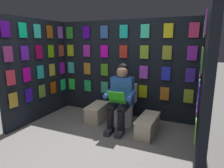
{
  "coord_description": "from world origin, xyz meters",
  "views": [
    {
      "loc": [
        -1.44,
        2.13,
        1.58
      ],
      "look_at": [
        -0.07,
        -0.95,
        0.85
      ],
      "focal_mm": 31.4,
      "sensor_mm": 36.0,
      "label": 1
    }
  ],
  "objects_px": {
    "toilet": "(124,107)",
    "person_reading": "(121,97)",
    "comic_longbox_far": "(148,125)",
    "comic_longbox_near": "(97,112)"
  },
  "relations": [
    {
      "from": "toilet",
      "to": "person_reading",
      "type": "distance_m",
      "value": 0.35
    },
    {
      "from": "toilet",
      "to": "comic_longbox_far",
      "type": "bearing_deg",
      "value": 148.96
    },
    {
      "from": "comic_longbox_near",
      "to": "person_reading",
      "type": "bearing_deg",
      "value": 162.64
    },
    {
      "from": "person_reading",
      "to": "comic_longbox_near",
      "type": "distance_m",
      "value": 0.72
    },
    {
      "from": "person_reading",
      "to": "comic_longbox_far",
      "type": "xyz_separation_m",
      "value": [
        -0.53,
        0.06,
        -0.44
      ]
    },
    {
      "from": "comic_longbox_near",
      "to": "toilet",
      "type": "bearing_deg",
      "value": -174.49
    },
    {
      "from": "comic_longbox_far",
      "to": "person_reading",
      "type": "bearing_deg",
      "value": -4.43
    },
    {
      "from": "person_reading",
      "to": "comic_longbox_far",
      "type": "height_order",
      "value": "person_reading"
    },
    {
      "from": "toilet",
      "to": "comic_longbox_near",
      "type": "bearing_deg",
      "value": 5.5
    },
    {
      "from": "person_reading",
      "to": "comic_longbox_far",
      "type": "distance_m",
      "value": 0.69
    }
  ]
}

